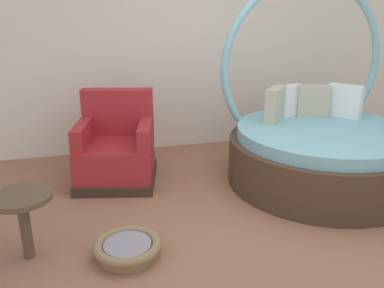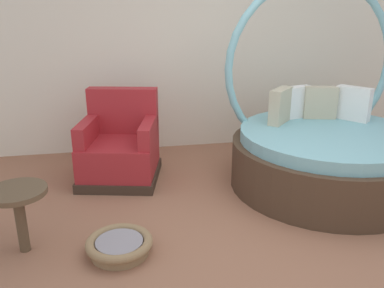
% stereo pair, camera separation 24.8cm
% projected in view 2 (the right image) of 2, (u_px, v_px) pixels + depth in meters
% --- Properties ---
extents(ground_plane, '(8.00, 8.00, 0.02)m').
position_uv_depth(ground_plane, '(264.00, 245.00, 3.21)').
color(ground_plane, '#936047').
extents(back_wall, '(8.00, 0.12, 2.91)m').
position_uv_depth(back_wall, '(201.00, 33.00, 5.04)').
color(back_wall, silver).
rests_on(back_wall, ground_plane).
extents(round_daybed, '(1.94, 1.94, 2.12)m').
position_uv_depth(round_daybed, '(324.00, 147.00, 4.17)').
color(round_daybed, '#473323').
rests_on(round_daybed, ground_plane).
extents(red_armchair, '(0.96, 0.96, 0.94)m').
position_uv_depth(red_armchair, '(120.00, 149.00, 4.33)').
color(red_armchair, '#38281E').
rests_on(red_armchair, ground_plane).
extents(pet_basket, '(0.51, 0.51, 0.13)m').
position_uv_depth(pet_basket, '(119.00, 245.00, 3.06)').
color(pet_basket, '#8E704C').
rests_on(pet_basket, ground_plane).
extents(side_table, '(0.44, 0.44, 0.52)m').
position_uv_depth(side_table, '(18.00, 201.00, 2.99)').
color(side_table, brown).
rests_on(side_table, ground_plane).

